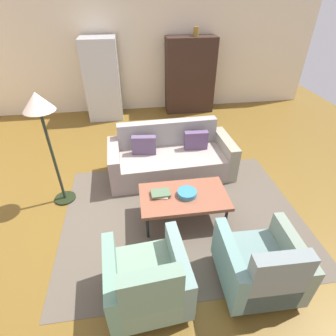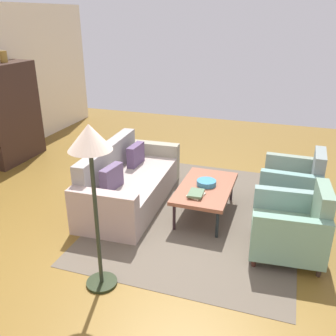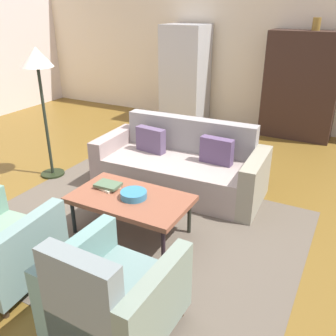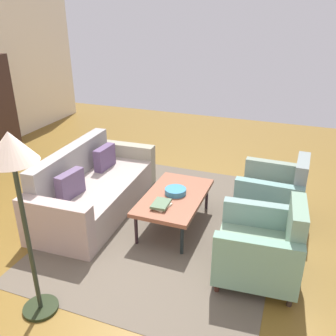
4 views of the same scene
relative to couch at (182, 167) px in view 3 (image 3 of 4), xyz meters
name	(u,v)px [view 3 (image 3 of 4)]	position (x,y,z in m)	size (l,w,h in m)	color
ground_plane	(134,198)	(-0.39, -0.54, -0.29)	(10.88, 10.88, 0.00)	brown
wall_back	(237,50)	(-0.39, 3.10, 1.11)	(9.07, 0.12, 2.80)	beige
area_rug	(135,230)	(0.00, -1.14, -0.28)	(3.40, 2.60, 0.01)	brown
couch	(182,167)	(0.00, 0.00, 0.00)	(2.14, 0.99, 0.86)	#9F9087
coffee_table	(131,200)	(0.00, -1.19, 0.10)	(1.20, 0.70, 0.43)	black
armchair_right	(110,299)	(0.60, -2.35, 0.06)	(0.82, 0.82, 0.88)	#35191A
fruit_bowl	(134,195)	(0.05, -1.19, 0.17)	(0.26, 0.26, 0.07)	teal
book_stack	(108,186)	(-0.31, -1.13, 0.16)	(0.26, 0.22, 0.05)	beige
cabinet	(301,86)	(0.91, 2.76, 0.61)	(1.20, 0.51, 1.80)	#34211A
vase_tall	(316,24)	(1.01, 2.75, 1.61)	(0.13, 0.13, 0.20)	olive
refrigerator	(185,75)	(-1.23, 2.65, 0.64)	(0.80, 0.73, 1.85)	#B7BABF
floor_lamp	(38,70)	(-1.76, -0.51, 1.16)	(0.40, 0.40, 1.72)	black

